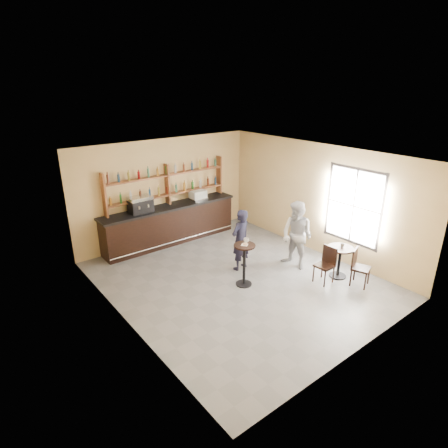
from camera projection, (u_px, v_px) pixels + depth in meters
floor at (237, 280)px, 9.66m from camera, size 7.00×7.00×0.00m
ceiling at (239, 156)px, 8.51m from camera, size 7.00×7.00×0.00m
wall_back at (166, 190)px, 11.66m from camera, size 7.00×0.00×7.00m
wall_front at (367, 278)px, 6.51m from camera, size 7.00×0.00×7.00m
wall_left at (121, 255)px, 7.36m from camera, size 0.00×7.00×7.00m
wall_right at (317, 199)px, 10.81m from camera, size 0.00×7.00×7.00m
window_pane at (354, 206)px, 9.89m from camera, size 0.00×2.00×2.00m
window_frame at (353, 206)px, 9.89m from camera, size 0.04×1.70×2.10m
shelf_unit at (167, 185)px, 11.49m from camera, size 4.00×0.26×1.40m
liquor_bottles at (167, 179)px, 11.42m from camera, size 3.68×0.10×1.00m
bar_counter at (170, 224)px, 11.70m from camera, size 4.45×0.87×1.21m
espresso_machine at (140, 204)px, 10.85m from camera, size 0.66×0.43×0.47m
pastry_case at (198, 195)px, 12.04m from camera, size 0.53×0.44×0.30m
pedestal_table at (244, 265)px, 9.24m from camera, size 0.68×0.68×1.09m
napkin at (245, 245)px, 9.04m from camera, size 0.21×0.21×0.00m
donut at (245, 244)px, 9.03m from camera, size 0.15×0.15×0.04m
cup_pedestal at (246, 240)px, 9.18m from camera, size 0.17×0.17×0.10m
man_main at (240, 240)px, 9.95m from camera, size 0.67×0.50×1.69m
cafe_table at (339, 262)px, 9.68m from camera, size 0.80×0.80×0.83m
cup_cafe at (342, 245)px, 9.54m from camera, size 0.13×0.13×0.10m
chair_west at (324, 265)px, 9.38m from camera, size 0.42×0.42×0.94m
chair_south at (361, 268)px, 9.24m from camera, size 0.53×0.53×0.95m
patron_second at (297, 236)px, 10.00m from camera, size 0.78×0.96×1.86m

